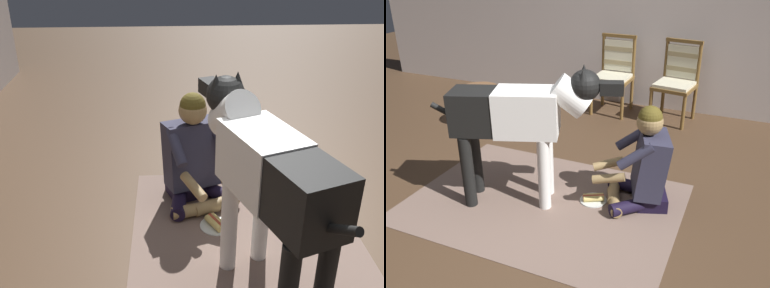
% 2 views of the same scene
% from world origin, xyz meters
% --- Properties ---
extents(ground_plane, '(14.72, 14.72, 0.00)m').
position_xyz_m(ground_plane, '(0.00, 0.00, 0.00)').
color(ground_plane, '#4A3422').
extents(back_wall, '(8.50, 0.10, 2.60)m').
position_xyz_m(back_wall, '(0.00, 2.99, 1.30)').
color(back_wall, beige).
rests_on(back_wall, ground).
extents(area_rug, '(2.26, 1.58, 0.01)m').
position_xyz_m(area_rug, '(-0.01, 0.23, 0.00)').
color(area_rug, '#755D52').
rests_on(area_rug, ground).
extents(dining_chair_left_of_pair, '(0.47, 0.47, 0.98)m').
position_xyz_m(dining_chair_left_of_pair, '(-0.21, 2.62, 0.54)').
color(dining_chair_left_of_pair, brown).
rests_on(dining_chair_left_of_pair, ground).
extents(dining_chair_right_of_pair, '(0.52, 0.52, 0.98)m').
position_xyz_m(dining_chair_right_of_pair, '(0.60, 2.62, 0.54)').
color(dining_chair_right_of_pair, brown).
rests_on(dining_chair_right_of_pair, ground).
extents(person_sitting_on_floor, '(0.69, 0.61, 0.88)m').
position_xyz_m(person_sitting_on_floor, '(0.75, 0.57, 0.36)').
color(person_sitting_on_floor, black).
rests_on(person_sitting_on_floor, ground).
extents(large_dog, '(1.45, 0.66, 1.18)m').
position_xyz_m(large_dog, '(-0.19, 0.23, 0.77)').
color(large_dog, white).
rests_on(large_dog, ground).
extents(hot_dog_on_plate, '(0.23, 0.23, 0.06)m').
position_xyz_m(hot_dog_on_plate, '(0.36, 0.43, 0.03)').
color(hot_dog_on_plate, silver).
rests_on(hot_dog_on_plate, ground).
extents(round_side_table, '(0.43, 0.43, 0.50)m').
position_xyz_m(round_side_table, '(-1.49, 1.44, 0.30)').
color(round_side_table, brown).
rests_on(round_side_table, ground).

